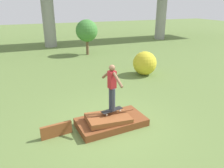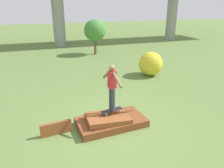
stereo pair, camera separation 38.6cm
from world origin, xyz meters
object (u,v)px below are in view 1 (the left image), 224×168
(skater, at_px, (112,85))
(bush_yellow_flowering, at_px, (145,63))
(tree_behind_left, at_px, (87,31))
(skateboard, at_px, (112,110))

(skater, xyz_separation_m, bush_yellow_flowering, (3.83, 4.43, -0.79))
(tree_behind_left, xyz_separation_m, bush_yellow_flowering, (1.60, -6.25, -1.19))
(tree_behind_left, bearing_deg, bush_yellow_flowering, -75.66)
(skateboard, bearing_deg, bush_yellow_flowering, 49.14)
(bush_yellow_flowering, bearing_deg, skater, -130.86)
(skateboard, height_order, tree_behind_left, tree_behind_left)
(skateboard, distance_m, tree_behind_left, 10.99)
(skater, height_order, tree_behind_left, tree_behind_left)
(skater, height_order, bush_yellow_flowering, skater)
(skateboard, bearing_deg, skater, -90.00)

